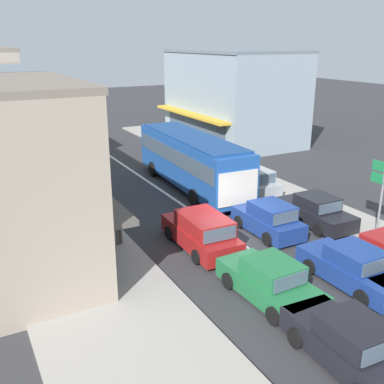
# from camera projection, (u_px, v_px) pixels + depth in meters

# --- Properties ---
(ground_plane) EXTENTS (140.00, 140.00, 0.00)m
(ground_plane) POSITION_uv_depth(u_px,v_px,m) (231.00, 237.00, 20.56)
(ground_plane) COLOR #2D2D30
(lane_centre_line) EXTENTS (0.20, 28.00, 0.01)m
(lane_centre_line) POSITION_uv_depth(u_px,v_px,m) (190.00, 210.00, 23.91)
(lane_centre_line) COLOR silver
(lane_centre_line) RESTS_ON ground
(sidewalk_left) EXTENTS (5.20, 44.00, 0.14)m
(sidewalk_left) POSITION_uv_depth(u_px,v_px,m) (52.00, 219.00, 22.52)
(sidewalk_left) COLOR gray
(sidewalk_left) RESTS_ON ground
(kerb_right) EXTENTS (2.80, 44.00, 0.12)m
(kerb_right) POSITION_uv_depth(u_px,v_px,m) (262.00, 183.00, 28.33)
(kerb_right) COLOR gray
(kerb_right) RESTS_ON ground
(building_right_far) EXTENTS (8.60, 12.19, 7.84)m
(building_right_far) POSITION_uv_depth(u_px,v_px,m) (233.00, 97.00, 39.24)
(building_right_far) COLOR #84939E
(building_right_far) RESTS_ON ground
(city_bus) EXTENTS (3.08, 10.95, 3.23)m
(city_bus) POSITION_uv_depth(u_px,v_px,m) (192.00, 158.00, 26.94)
(city_bus) COLOR #1E4C99
(city_bus) RESTS_ON ground
(sedan_queue_far_back) EXTENTS (1.92, 4.21, 1.47)m
(sedan_queue_far_back) POSITION_uv_depth(u_px,v_px,m) (353.00, 268.00, 16.43)
(sedan_queue_far_back) COLOR navy
(sedan_queue_far_back) RESTS_ON ground
(wagon_adjacent_lane_lead) EXTENTS (2.02, 4.54, 1.58)m
(wagon_adjacent_lane_lead) POSITION_uv_depth(u_px,v_px,m) (202.00, 232.00, 19.30)
(wagon_adjacent_lane_lead) COLOR maroon
(wagon_adjacent_lane_lead) RESTS_ON ground
(sedan_behind_bus_near) EXTENTS (2.01, 4.26, 1.47)m
(sedan_behind_bus_near) POSITION_uv_depth(u_px,v_px,m) (270.00, 282.00, 15.46)
(sedan_behind_bus_near) COLOR #1E6638
(sedan_behind_bus_near) RESTS_ON ground
(hatchback_queue_gap_filler) EXTENTS (1.82, 3.70, 1.54)m
(hatchback_queue_gap_filler) POSITION_uv_depth(u_px,v_px,m) (269.00, 219.00, 20.74)
(hatchback_queue_gap_filler) COLOR navy
(hatchback_queue_gap_filler) RESTS_ON ground
(sedan_behind_bus_mid) EXTENTS (2.05, 4.28, 1.47)m
(sedan_behind_bus_mid) POSITION_uv_depth(u_px,v_px,m) (352.00, 345.00, 12.24)
(sedan_behind_bus_mid) COLOR black
(sedan_behind_bus_mid) RESTS_ON ground
(parked_sedan_kerb_second) EXTENTS (1.97, 4.24, 1.47)m
(parked_sedan_kerb_second) POSITION_uv_depth(u_px,v_px,m) (315.00, 211.00, 21.89)
(parked_sedan_kerb_second) COLOR black
(parked_sedan_kerb_second) RESTS_ON ground
(parked_hatchback_kerb_third) EXTENTS (1.85, 3.72, 1.54)m
(parked_hatchback_kerb_third) POSITION_uv_depth(u_px,v_px,m) (253.00, 182.00, 26.24)
(parked_hatchback_kerb_third) COLOR #9EA3A8
(parked_hatchback_kerb_third) RESTS_ON ground
(traffic_light_downstreet) EXTENTS (0.32, 0.24, 4.20)m
(traffic_light_downstreet) POSITION_uv_depth(u_px,v_px,m) (53.00, 125.00, 32.02)
(traffic_light_downstreet) COLOR gray
(traffic_light_downstreet) RESTS_ON ground
(directional_road_sign) EXTENTS (0.10, 1.40, 3.60)m
(directional_road_sign) POSITION_uv_depth(u_px,v_px,m) (384.00, 181.00, 19.72)
(directional_road_sign) COLOR gray
(directional_road_sign) RESTS_ON ground
(pedestrian_with_handbag_near) EXTENTS (0.64, 0.42, 1.63)m
(pedestrian_with_handbag_near) POSITION_uv_depth(u_px,v_px,m) (119.00, 224.00, 19.32)
(pedestrian_with_handbag_near) COLOR #4C4742
(pedestrian_with_handbag_near) RESTS_ON sidewalk_left
(pedestrian_browsing_midblock) EXTENTS (0.42, 0.43, 1.63)m
(pedestrian_browsing_midblock) POSITION_uv_depth(u_px,v_px,m) (102.00, 206.00, 21.40)
(pedestrian_browsing_midblock) COLOR #232838
(pedestrian_browsing_midblock) RESTS_ON sidewalk_left
(pedestrian_far_walker) EXTENTS (0.54, 0.57, 1.63)m
(pedestrian_far_walker) POSITION_uv_depth(u_px,v_px,m) (60.00, 169.00, 27.57)
(pedestrian_far_walker) COLOR #4C4742
(pedestrian_far_walker) RESTS_ON sidewalk_left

